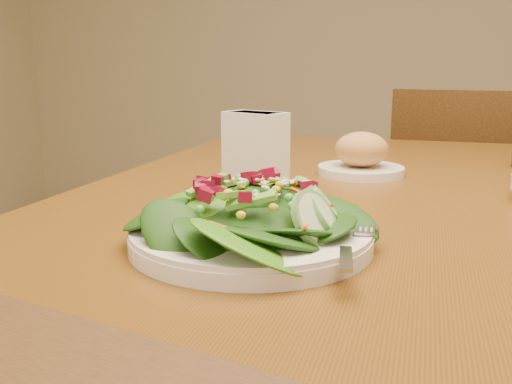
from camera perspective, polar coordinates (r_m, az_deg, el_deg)
dining_table at (r=0.96m, az=9.45°, el=-5.95°), size 0.90×1.40×0.75m
chair_far at (r=1.94m, az=19.32°, el=-2.57°), size 0.46×0.46×0.88m
salad_plate at (r=0.64m, az=0.31°, el=-3.01°), size 0.28×0.28×0.08m
bread_plate at (r=1.09m, az=10.48°, el=3.43°), size 0.16×0.16×0.08m
napkin_holder at (r=0.93m, az=-0.06°, el=4.26°), size 0.11×0.09×0.13m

